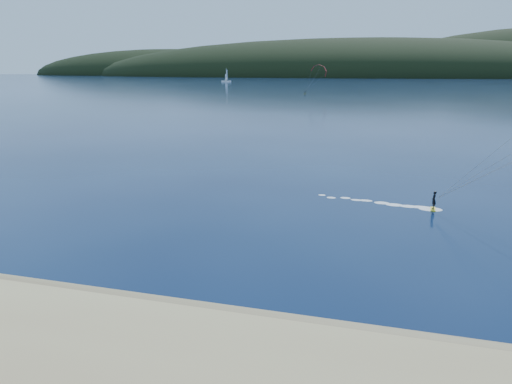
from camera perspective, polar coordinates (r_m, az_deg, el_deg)
ground at (r=21.48m, az=-16.36°, el=-19.21°), size 1800.00×1800.00×0.00m
wet_sand at (r=24.78m, az=-10.78°, el=-13.82°), size 220.00×2.50×0.10m
headland at (r=760.30m, az=15.30°, el=13.32°), size 1200.00×310.00×140.00m
kitesurfer_far at (r=224.66m, az=7.55°, el=14.08°), size 11.44×6.81×13.38m
sailboat at (r=431.54m, az=-3.61°, el=13.24°), size 8.71×5.63×12.44m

